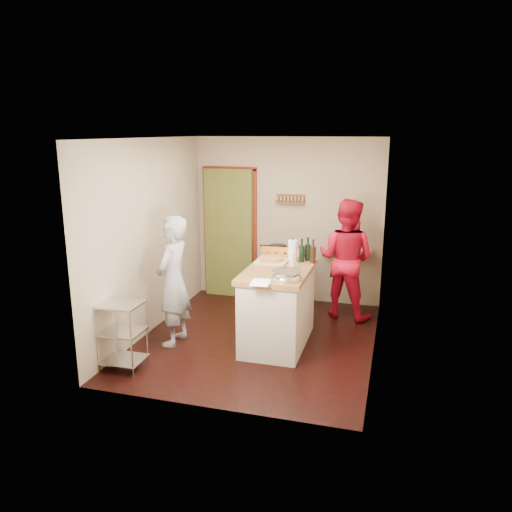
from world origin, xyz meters
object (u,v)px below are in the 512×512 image
Objects in this scene: island at (278,305)px; person_red at (346,259)px; wire_shelving at (122,332)px; person_stripe at (173,281)px; stove at (285,278)px.

person_red reaches higher than island.
person_red is (2.28, 2.40, 0.44)m from wire_shelving.
person_stripe reaches higher than island.
stove is 0.69× the size of island.
stove is 2.13m from person_stripe.
stove is 0.60× the size of person_stripe.
person_red is (2.00, 1.59, 0.04)m from person_stripe.
wire_shelving is 0.95m from person_stripe.
person_stripe is at bearing -164.90° from island.
wire_shelving is (-1.33, -2.62, -0.01)m from stove.
stove is 2.94m from wire_shelving.
stove is at bearing 99.37° from island.
wire_shelving is at bearing 61.95° from person_red.
person_red is (0.95, -0.22, 0.43)m from stove.
person_red is at bearing 46.47° from wire_shelving.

